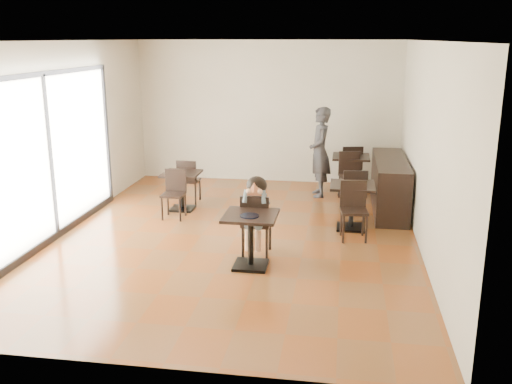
% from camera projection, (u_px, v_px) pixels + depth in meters
% --- Properties ---
extents(floor, '(6.00, 8.00, 0.01)m').
position_uv_depth(floor, '(236.00, 237.00, 9.60)').
color(floor, brown).
rests_on(floor, ground).
extents(ceiling, '(6.00, 8.00, 0.01)m').
position_uv_depth(ceiling, '(234.00, 41.00, 8.76)').
color(ceiling, silver).
rests_on(ceiling, floor).
extents(wall_back, '(6.00, 0.01, 3.20)m').
position_uv_depth(wall_back, '(268.00, 112.00, 13.00)').
color(wall_back, beige).
rests_on(wall_back, floor).
extents(wall_front, '(6.00, 0.01, 3.20)m').
position_uv_depth(wall_front, '(154.00, 218.00, 5.37)').
color(wall_front, beige).
rests_on(wall_front, floor).
extents(wall_left, '(0.01, 8.00, 3.20)m').
position_uv_depth(wall_left, '(60.00, 138.00, 9.63)').
color(wall_left, beige).
rests_on(wall_left, floor).
extents(wall_right, '(0.01, 8.00, 3.20)m').
position_uv_depth(wall_right, '(426.00, 149.00, 8.74)').
color(wall_right, beige).
rests_on(wall_right, floor).
extents(storefront_window, '(0.04, 4.50, 2.60)m').
position_uv_depth(storefront_window, '(48.00, 156.00, 9.20)').
color(storefront_window, white).
rests_on(storefront_window, floor).
extents(child_table, '(0.76, 0.76, 0.80)m').
position_uv_depth(child_table, '(251.00, 241.00, 8.25)').
color(child_table, black).
rests_on(child_table, floor).
extents(child_chair, '(0.43, 0.43, 0.97)m').
position_uv_depth(child_chair, '(256.00, 224.00, 8.76)').
color(child_chair, black).
rests_on(child_chair, floor).
extents(child, '(0.43, 0.61, 1.22)m').
position_uv_depth(child, '(257.00, 216.00, 8.72)').
color(child, slate).
rests_on(child, child_chair).
extents(plate, '(0.27, 0.27, 0.02)m').
position_uv_depth(plate, '(249.00, 216.00, 8.05)').
color(plate, black).
rests_on(plate, child_table).
extents(pizza_slice, '(0.28, 0.22, 0.07)m').
position_uv_depth(pizza_slice, '(255.00, 191.00, 8.43)').
color(pizza_slice, tan).
rests_on(pizza_slice, child).
extents(adult_patron, '(0.57, 0.76, 1.88)m').
position_uv_depth(adult_patron, '(320.00, 152.00, 11.87)').
color(adult_patron, '#35353A').
rests_on(adult_patron, floor).
extents(cafe_table_mid, '(0.84, 0.84, 0.80)m').
position_uv_depth(cafe_table_mid, '(352.00, 207.00, 9.92)').
color(cafe_table_mid, black).
rests_on(cafe_table_mid, floor).
extents(cafe_table_left, '(0.71, 0.71, 0.74)m').
position_uv_depth(cafe_table_left, '(182.00, 191.00, 11.03)').
color(cafe_table_left, black).
rests_on(cafe_table_left, floor).
extents(cafe_table_back, '(0.91, 0.91, 0.82)m').
position_uv_depth(cafe_table_back, '(350.00, 175.00, 12.19)').
color(cafe_table_back, black).
rests_on(cafe_table_back, floor).
extents(chair_mid_a, '(0.48, 0.48, 0.96)m').
position_uv_depth(chair_mid_a, '(353.00, 194.00, 10.41)').
color(chair_mid_a, black).
rests_on(chair_mid_a, floor).
extents(chair_mid_b, '(0.48, 0.48, 0.96)m').
position_uv_depth(chair_mid_b, '(354.00, 212.00, 9.37)').
color(chair_mid_b, black).
rests_on(chair_mid_b, floor).
extents(chair_left_a, '(0.41, 0.41, 0.89)m').
position_uv_depth(chair_left_a, '(189.00, 181.00, 11.54)').
color(chair_left_a, black).
rests_on(chair_left_a, floor).
extents(chair_left_b, '(0.41, 0.41, 0.89)m').
position_uv_depth(chair_left_b, '(173.00, 195.00, 10.49)').
color(chair_left_b, black).
rests_on(chair_left_b, floor).
extents(chair_back_a, '(0.52, 0.52, 0.98)m').
position_uv_depth(chair_back_a, '(350.00, 167.00, 12.53)').
color(chair_back_a, black).
rests_on(chair_back_a, floor).
extents(chair_back_b, '(0.52, 0.52, 0.98)m').
position_uv_depth(chair_back_b, '(351.00, 177.00, 11.65)').
color(chair_back_b, black).
rests_on(chair_back_b, floor).
extents(service_counter, '(0.60, 2.40, 1.00)m').
position_uv_depth(service_counter, '(390.00, 185.00, 10.99)').
color(service_counter, black).
rests_on(service_counter, floor).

